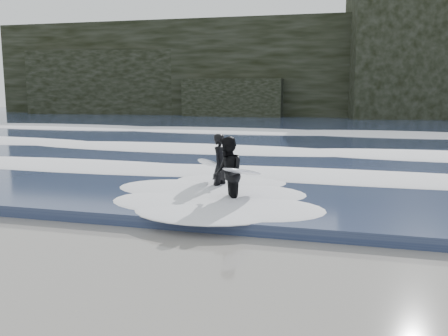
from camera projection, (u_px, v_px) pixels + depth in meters
The scene contains 8 objects.
ground at pixel (92, 277), 8.73m from camera, with size 120.00×120.00×0.00m, color olive.
sea at pixel (298, 130), 36.30m from camera, with size 90.00×52.00×0.30m, color navy.
headland at pixel (319, 69), 51.68m from camera, with size 70.00×9.00×10.00m, color black.
foam_near at pixel (226, 171), 17.23m from camera, with size 60.00×3.20×0.20m, color white.
foam_mid at pixel (264, 147), 23.88m from camera, with size 60.00×4.00×0.24m, color white.
foam_far at pixel (290, 130), 32.44m from camera, with size 60.00×4.80×0.30m, color white.
surfer_left at pixel (219, 165), 15.08m from camera, with size 0.99×1.86×1.89m.
surfer_right at pixel (229, 173), 13.28m from camera, with size 1.44×2.38×1.99m.
Camera 1 is at (4.43, -7.39, 3.31)m, focal length 40.00 mm.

